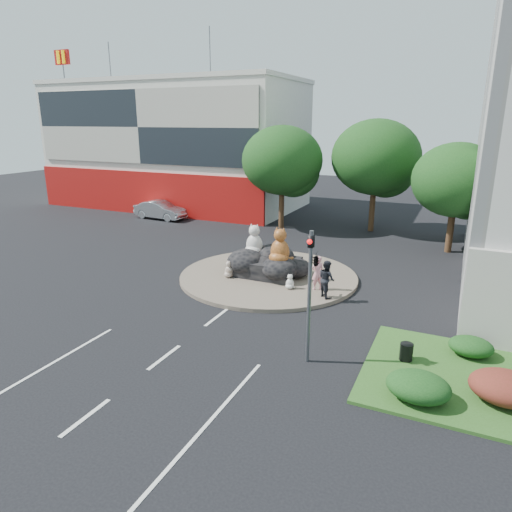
{
  "coord_description": "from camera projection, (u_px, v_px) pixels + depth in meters",
  "views": [
    {
      "loc": [
        9.61,
        -12.55,
        8.63
      ],
      "look_at": [
        0.35,
        7.56,
        2.0
      ],
      "focal_mm": 32.0,
      "sensor_mm": 36.0,
      "label": 1
    }
  ],
  "objects": [
    {
      "name": "shophouse_block",
      "position": [
        177.0,
        144.0,
        46.98
      ],
      "size": [
        25.2,
        12.3,
        17.4
      ],
      "color": "silver",
      "rests_on": "ground"
    },
    {
      "name": "pedestrian_dark",
      "position": [
        327.0,
        279.0,
        22.38
      ],
      "size": [
        1.15,
        1.14,
        1.87
      ],
      "primitive_type": "imported",
      "rotation": [
        0.0,
        0.0,
        2.37
      ],
      "color": "black",
      "rests_on": "roundabout_island"
    },
    {
      "name": "kitten_calico",
      "position": [
        229.0,
        269.0,
        25.34
      ],
      "size": [
        0.75,
        0.72,
        0.97
      ],
      "primitive_type": null,
      "rotation": [
        0.0,
        0.0,
        -0.49
      ],
      "color": "white",
      "rests_on": "roundabout_island"
    },
    {
      "name": "roundabout_island",
      "position": [
        268.0,
        276.0,
        25.92
      ],
      "size": [
        10.0,
        10.0,
        0.2
      ],
      "primitive_type": "cylinder",
      "color": "brown",
      "rests_on": "ground"
    },
    {
      "name": "parked_car",
      "position": [
        160.0,
        210.0,
        41.16
      ],
      "size": [
        5.01,
        1.98,
        1.62
      ],
      "primitive_type": "imported",
      "rotation": [
        0.0,
        0.0,
        1.52
      ],
      "color": "#A5A7AC",
      "rests_on": "ground"
    },
    {
      "name": "tree_left",
      "position": [
        283.0,
        164.0,
        36.52
      ],
      "size": [
        6.46,
        6.46,
        8.27
      ],
      "color": "#382314",
      "rests_on": "ground"
    },
    {
      "name": "hedge_back_green",
      "position": [
        471.0,
        346.0,
        17.08
      ],
      "size": [
        1.6,
        1.28,
        0.72
      ],
      "primitive_type": "ellipsoid",
      "color": "#123A13",
      "rests_on": "grass_verge"
    },
    {
      "name": "tree_right",
      "position": [
        457.0,
        184.0,
        29.75
      ],
      "size": [
        5.7,
        5.7,
        7.3
      ],
      "color": "#382314",
      "rests_on": "ground"
    },
    {
      "name": "hedge_near_green",
      "position": [
        418.0,
        387.0,
        14.35
      ],
      "size": [
        2.0,
        1.6,
        0.9
      ],
      "primitive_type": "ellipsoid",
      "color": "#123A13",
      "rests_on": "grass_verge"
    },
    {
      "name": "pedestrian_pink",
      "position": [
        318.0,
        273.0,
        23.39
      ],
      "size": [
        0.78,
        0.74,
        1.79
      ],
      "primitive_type": "imported",
      "rotation": [
        0.0,
        0.0,
        3.82
      ],
      "color": "pink",
      "rests_on": "roundabout_island"
    },
    {
      "name": "tree_mid",
      "position": [
        377.0,
        161.0,
        35.36
      ],
      "size": [
        6.84,
        6.84,
        8.76
      ],
      "color": "#382314",
      "rests_on": "ground"
    },
    {
      "name": "traffic_light",
      "position": [
        313.0,
        269.0,
        15.91
      ],
      "size": [
        0.44,
        1.24,
        5.0
      ],
      "color": "#595B60",
      "rests_on": "ground"
    },
    {
      "name": "litter_bin",
      "position": [
        406.0,
        352.0,
        16.76
      ],
      "size": [
        0.56,
        0.56,
        0.65
      ],
      "primitive_type": "cylinder",
      "rotation": [
        0.0,
        0.0,
        0.2
      ],
      "color": "black",
      "rests_on": "grass_verge"
    },
    {
      "name": "kitten_white",
      "position": [
        290.0,
        281.0,
        23.63
      ],
      "size": [
        0.61,
        0.58,
        0.81
      ],
      "primitive_type": null,
      "rotation": [
        0.0,
        0.0,
        0.4
      ],
      "color": "beige",
      "rests_on": "roundabout_island"
    },
    {
      "name": "cat_white",
      "position": [
        254.0,
        240.0,
        26.15
      ],
      "size": [
        1.14,
        0.99,
        1.87
      ],
      "primitive_type": null,
      "rotation": [
        0.0,
        0.0,
        0.02
      ],
      "color": "beige",
      "rests_on": "rock_plinth"
    },
    {
      "name": "rock_plinth",
      "position": [
        268.0,
        267.0,
        25.76
      ],
      "size": [
        3.2,
        2.6,
        0.9
      ],
      "primitive_type": null,
      "color": "black",
      "rests_on": "roundabout_island"
    },
    {
      "name": "ground",
      "position": [
        164.0,
        357.0,
        17.25
      ],
      "size": [
        120.0,
        120.0,
        0.0
      ],
      "primitive_type": "plane",
      "color": "black",
      "rests_on": "ground"
    },
    {
      "name": "hedge_red",
      "position": [
        506.0,
        388.0,
        14.21
      ],
      "size": [
        2.2,
        1.76,
        0.99
      ],
      "primitive_type": "ellipsoid",
      "color": "#532516",
      "rests_on": "grass_verge"
    },
    {
      "name": "cat_tabby",
      "position": [
        280.0,
        245.0,
        24.64
      ],
      "size": [
        1.28,
        1.13,
        2.03
      ],
      "primitive_type": null,
      "rotation": [
        0.0,
        0.0,
        -0.06
      ],
      "color": "#BC7227",
      "rests_on": "rock_plinth"
    }
  ]
}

